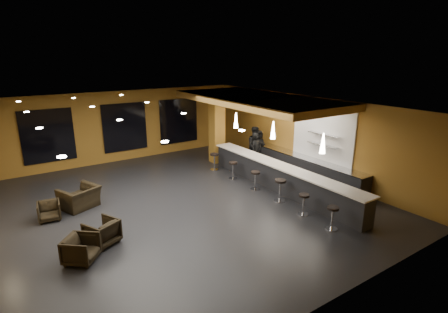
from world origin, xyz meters
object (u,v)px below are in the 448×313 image
staff_c (258,146)px  bar_stool_5 (214,160)px  prep_counter (306,168)px  armchair_c (49,211)px  column (217,128)px  staff_b (256,146)px  bar_stool_1 (304,202)px  staff_a (256,151)px  bar_stool_0 (332,215)px  armchair_b (102,232)px  bar_counter (280,178)px  bar_stool_4 (233,168)px  pendant_2 (236,120)px  bar_stool_2 (280,188)px  bar_stool_3 (255,178)px  pendant_0 (323,143)px  pendant_1 (273,130)px  armchair_d (80,198)px  armchair_a (81,249)px

staff_c → bar_stool_5: (-2.41, 0.21, -0.32)m
prep_counter → armchair_c: prep_counter is taller
column → staff_b: size_ratio=1.84×
staff_c → bar_stool_1: (-2.44, -5.43, -0.36)m
staff_a → bar_stool_0: 6.14m
column → staff_b: column is taller
staff_b → staff_c: (0.32, 0.21, -0.12)m
armchair_b → bar_stool_1: armchair_b is taller
bar_counter → bar_stool_4: size_ratio=10.51×
pendant_2 → armchair_c: (-8.02, -0.77, -2.04)m
pendant_2 → staff_a: (0.85, -0.44, -1.47)m
bar_stool_2 → bar_stool_3: size_ratio=1.11×
pendant_0 → bar_stool_5: pendant_0 is taller
bar_counter → bar_stool_0: (-0.87, -3.32, -0.02)m
staff_a → bar_stool_5: (-1.66, 0.99, -0.37)m
bar_counter → staff_c: 3.71m
bar_stool_2 → bar_stool_5: 4.37m
bar_stool_4 → bar_stool_0: bearing=-90.9°
prep_counter → bar_counter: bearing=-166.0°
pendant_2 → bar_stool_5: 2.08m
bar_stool_5 → armchair_b: bearing=-148.5°
bar_counter → prep_counter: bar_counter is taller
bar_stool_0 → bar_stool_1: (0.03, 1.23, -0.01)m
staff_a → staff_c: bearing=33.2°
bar_counter → bar_stool_3: 0.96m
bar_stool_5 → bar_counter: bearing=-77.1°
pendant_1 → armchair_d: 7.56m
staff_b → pendant_0: bearing=-81.4°
pendant_0 → armchair_d: 8.61m
pendant_2 → bar_stool_5: bearing=146.1°
armchair_d → bar_stool_2: 7.15m
armchair_a → bar_stool_1: size_ratio=1.07×
staff_a → armchair_a: size_ratio=2.25×
staff_a → armchair_d: (-7.82, 0.10, -0.49)m
armchair_b → staff_c: bearing=177.1°
bar_counter → bar_stool_0: 3.43m
column → bar_stool_3: column is taller
staff_a → armchair_d: 7.84m
bar_stool_3 → bar_stool_2: bearing=-88.9°
pendant_2 → armchair_d: (-6.97, -0.34, -1.96)m
bar_stool_3 → pendant_1: bearing=-6.3°
armchair_d → bar_stool_3: armchair_d is taller
column → bar_stool_3: 4.28m
staff_c → bar_stool_3: bearing=-122.7°
armchair_d → bar_stool_2: size_ratio=1.41×
pendant_0 → pendant_1: size_ratio=1.00×
pendant_1 → staff_b: (1.28, 2.62, -1.40)m
armchair_d → pendant_0: bearing=123.2°
staff_c → bar_stool_3: (-2.36, -2.75, -0.35)m
pendant_1 → armchair_d: size_ratio=0.59×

